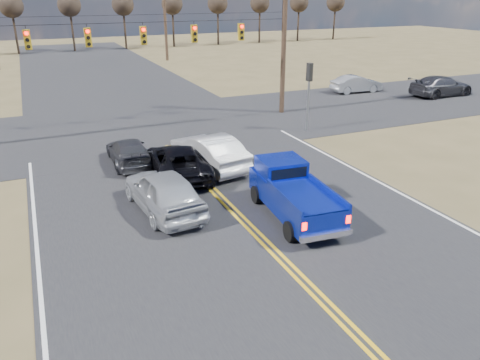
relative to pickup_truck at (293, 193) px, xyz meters
name	(u,v)px	position (x,y,z in m)	size (l,w,h in m)	color
ground	(309,287)	(-1.82, -4.13, -0.88)	(160.00, 160.00, 0.00)	brown
road_main	(193,170)	(-1.82, 5.87, -0.88)	(14.00, 120.00, 0.02)	#28282B
road_cross	(150,127)	(-1.82, 13.87, -0.88)	(120.00, 12.00, 0.02)	#28282B
signal_gantry	(153,40)	(-1.32, 13.66, 4.18)	(19.60, 4.83, 10.00)	#473323
utility_poles	(148,38)	(-1.82, 12.87, 4.35)	(19.60, 58.32, 10.00)	#473323
treeline	(114,20)	(-1.82, 22.83, 4.82)	(87.00, 117.80, 7.40)	#33261C
pickup_truck	(293,193)	(0.00, 0.00, 0.00)	(2.29, 4.97, 1.81)	black
silver_suv	(163,191)	(-4.14, 2.26, -0.08)	(1.88, 4.68, 1.59)	#ACAFB4
black_suv	(178,161)	(-2.62, 5.42, -0.18)	(2.31, 5.02, 1.39)	black
white_car_queue	(209,151)	(-1.02, 5.87, -0.09)	(1.68, 4.81, 1.59)	silver
dgrey_car_queue	(129,152)	(-4.28, 7.90, -0.28)	(1.69, 4.17, 1.21)	#393A3F
cross_car_east_near	(356,84)	(15.90, 17.35, -0.20)	(4.13, 1.44, 1.36)	#989B9F
cross_car_east_far	(441,86)	(21.09, 13.56, -0.10)	(5.34, 2.17, 1.55)	#313136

